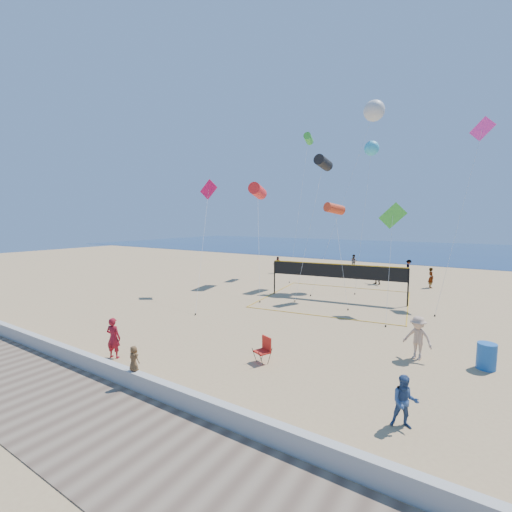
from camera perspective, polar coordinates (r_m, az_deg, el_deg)
The scene contains 25 objects.
ground at distance 14.62m, azimuth -7.88°, elevation -17.16°, with size 120.00×120.00×0.00m, color tan.
ocean at distance 72.93m, azimuth 25.61°, elevation 0.95°, with size 140.00×50.00×0.03m, color navy.
seawall at distance 12.58m, azimuth -17.38°, elevation -19.89°, with size 32.00×0.30×0.60m, color #AEAEAA.
boardwalk at distance 11.70m, azimuth -25.55°, elevation -23.92°, with size 32.00×3.60×0.03m, color #756350.
woman at distance 15.80m, azimuth -22.67°, elevation -12.47°, with size 0.62×0.41×1.71m, color maroon.
toddler at distance 12.89m, azimuth -19.69°, elevation -15.76°, with size 0.42×0.28×0.87m, color brown.
bystander_a at distance 11.05m, azimuth 23.54°, elevation -21.39°, with size 0.72×0.56×1.49m, color #324D7D.
bystander_b at distance 15.96m, azimuth 25.34°, elevation -12.21°, with size 1.17×0.67×1.80m, color tan.
far_person_0 at distance 37.05m, azimuth 3.62°, elevation -1.48°, with size 1.05×0.44×1.79m, color gray.
far_person_1 at distance 32.51m, azimuth 19.57°, elevation -2.99°, with size 1.55×0.49×1.67m, color gray.
far_person_2 at distance 32.54m, azimuth 27.14°, elevation -3.25°, with size 0.63×0.41×1.72m, color gray.
far_person_3 at distance 42.44m, azimuth 16.01°, elevation -0.86°, with size 0.79×0.61×1.62m, color gray.
far_person_4 at distance 38.97m, azimuth 24.10°, elevation -1.76°, with size 1.05×0.60×1.62m, color gray.
camp_chair at distance 14.29m, azimuth 1.37°, elevation -15.10°, with size 0.72×0.83×1.16m.
trash_barrel at distance 16.38m, azimuth 34.03°, elevation -13.67°, with size 0.68×0.68×1.02m, color #1A55A9.
volleyball_net at distance 25.34m, azimuth 13.20°, elevation -3.06°, with size 10.95×10.82×2.61m.
kite_0 at distance 30.92m, azimuth 0.28°, elevation 10.78°, with size 5.03×7.61×8.99m.
kite_1 at distance 30.85m, azimuth 11.16°, elevation 14.98°, with size 1.36×8.08×11.21m.
kite_2 at distance 25.19m, azimuth 12.94°, elevation 7.67°, with size 2.64×3.48×6.99m.
kite_3 at distance 26.76m, azimuth -8.00°, elevation 9.95°, with size 4.41×5.76×8.87m.
kite_4 at distance 22.78m, azimuth 21.79°, elevation 5.59°, with size 1.67×3.85×6.83m.
kite_5 at distance 28.86m, azimuth 33.22°, elevation 15.85°, with size 2.59×6.49×12.76m.
kite_6 at distance 32.72m, azimuth 19.09°, elevation 21.89°, with size 3.50×7.82×15.72m.
kite_7 at distance 31.50m, azimuth 18.71°, elevation 16.62°, with size 1.36×4.69×12.31m.
kite_8 at distance 37.26m, azimuth 8.74°, elevation 18.73°, with size 1.42×6.52×14.49m.
Camera 1 is at (8.79, -10.17, 5.75)m, focal length 24.00 mm.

